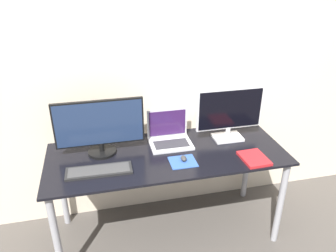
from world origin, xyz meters
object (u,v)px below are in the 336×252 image
at_px(laptop, 169,135).
at_px(mouse, 184,158).
at_px(monitor_left, 100,127).
at_px(keyboard, 99,171).
at_px(book, 254,158).
at_px(monitor_right, 230,113).

bearing_deg(laptop, mouse, -83.01).
distance_m(monitor_left, mouse, 0.64).
height_order(monitor_left, keyboard, monitor_left).
distance_m(keyboard, book, 1.08).
bearing_deg(mouse, monitor_right, 29.54).
xyz_separation_m(monitor_left, monitor_right, (0.98, -0.00, 0.01)).
distance_m(monitor_left, book, 1.12).
distance_m(laptop, mouse, 0.30).
bearing_deg(keyboard, monitor_right, 13.69).
distance_m(monitor_right, keyboard, 1.07).
height_order(keyboard, book, book).
relative_size(monitor_left, mouse, 9.70).
bearing_deg(monitor_right, mouse, -150.46).
height_order(monitor_right, keyboard, monitor_right).
distance_m(monitor_right, laptop, 0.49).
distance_m(monitor_left, monitor_right, 0.98).
bearing_deg(book, monitor_right, 100.65).
distance_m(monitor_right, book, 0.41).
xyz_separation_m(monitor_left, mouse, (0.55, -0.24, -0.19)).
height_order(monitor_left, laptop, monitor_left).
relative_size(keyboard, mouse, 6.80).
bearing_deg(keyboard, book, -4.85).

